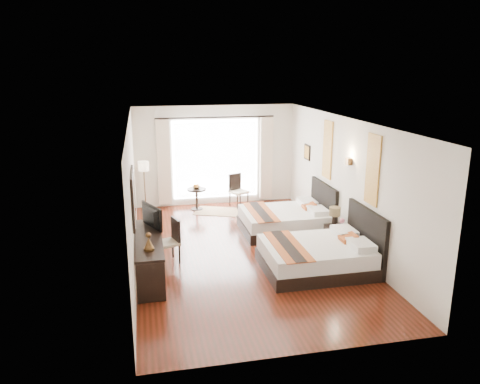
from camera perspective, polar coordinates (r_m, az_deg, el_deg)
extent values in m
cube|color=#39160A|center=(10.08, 0.48, -7.33)|extent=(4.50, 7.50, 0.01)
cube|color=white|center=(9.37, 0.52, 8.65)|extent=(4.50, 7.50, 0.02)
cube|color=silver|center=(10.34, 12.74, 1.06)|extent=(0.01, 7.50, 2.80)
cube|color=silver|center=(9.42, -12.96, -0.32)|extent=(0.01, 7.50, 2.80)
cube|color=silver|center=(13.22, -3.01, 4.47)|extent=(4.50, 0.01, 2.80)
cube|color=silver|center=(6.22, 8.04, -8.24)|extent=(4.50, 0.01, 2.80)
cube|color=white|center=(13.23, -3.00, 4.03)|extent=(2.40, 0.02, 2.20)
cube|color=white|center=(13.17, -2.96, 3.98)|extent=(2.30, 0.02, 2.10)
cube|color=beige|center=(12.99, -9.27, 3.56)|extent=(0.35, 0.14, 2.35)
cube|color=beige|center=(13.44, 3.20, 4.11)|extent=(0.35, 0.14, 2.35)
cube|color=maroon|center=(9.18, 15.87, 2.62)|extent=(0.03, 0.50, 1.35)
cube|color=maroon|center=(11.16, 10.62, 5.09)|extent=(0.03, 0.50, 1.35)
cube|color=#4B331A|center=(10.01, 13.13, 3.64)|extent=(0.10, 0.14, 0.14)
cube|color=black|center=(8.67, -12.89, -0.64)|extent=(0.04, 1.25, 0.95)
cube|color=white|center=(8.67, -12.73, -0.63)|extent=(0.01, 1.12, 0.82)
cube|color=black|center=(9.31, 9.10, -8.66)|extent=(2.01, 1.57, 0.25)
cube|color=silver|center=(9.20, 9.17, -7.12)|extent=(1.95, 1.53, 0.29)
cube|color=black|center=(9.55, 15.13, -5.38)|extent=(0.08, 1.57, 1.18)
cube|color=maroon|center=(8.97, 5.82, -6.55)|extent=(0.54, 1.63, 0.02)
cube|color=black|center=(11.27, 5.24, -4.24)|extent=(1.95, 1.52, 0.24)
cube|color=silver|center=(11.19, 5.27, -2.98)|extent=(1.89, 1.48, 0.29)
cube|color=black|center=(11.46, 10.15, -1.71)|extent=(0.08, 1.52, 1.14)
cube|color=maroon|center=(11.00, 2.56, -2.43)|extent=(0.52, 1.58, 0.02)
cube|color=black|center=(10.40, 11.69, -5.46)|extent=(0.42, 0.51, 0.49)
cylinder|color=black|center=(10.41, 11.44, -3.35)|extent=(0.10, 0.10, 0.21)
cylinder|color=#42351F|center=(10.35, 11.49, -2.32)|extent=(0.25, 0.25, 0.18)
imported|color=black|center=(10.17, 12.32, -4.06)|extent=(0.15, 0.15, 0.13)
cube|color=black|center=(9.05, -10.99, -7.71)|extent=(0.50, 2.20, 0.76)
imported|color=black|center=(9.36, -11.13, -2.98)|extent=(0.43, 0.77, 0.46)
cube|color=#BAAE8F|center=(9.52, -8.84, -6.16)|extent=(0.53, 0.53, 0.06)
cube|color=black|center=(9.50, -7.85, -4.56)|extent=(0.17, 0.39, 0.47)
cylinder|color=black|center=(12.99, -11.38, -2.33)|extent=(0.21, 0.21, 0.03)
cylinder|color=#4B331A|center=(12.82, -11.52, 0.24)|extent=(0.03, 0.03, 1.19)
cylinder|color=#FFEBC7|center=(12.67, -11.67, 3.12)|extent=(0.28, 0.28, 0.25)
cylinder|color=black|center=(12.91, -5.29, -0.87)|extent=(0.52, 0.52, 0.60)
imported|color=#4E3A1B|center=(12.84, -5.35, 0.54)|extent=(0.23, 0.23, 0.06)
cube|color=#BAAE8F|center=(13.09, -0.14, 0.01)|extent=(0.57, 0.57, 0.06)
cube|color=black|center=(13.17, -0.63, 1.26)|extent=(0.38, 0.21, 0.48)
cube|color=tan|center=(12.78, -2.79, -2.36)|extent=(1.40, 1.19, 0.01)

